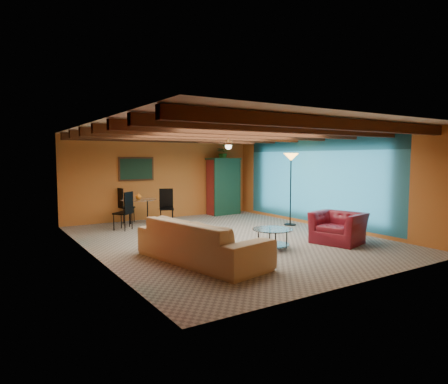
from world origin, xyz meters
TOP-DOWN VIEW (x-y plane):
  - room at (0.00, 0.11)m, footprint 6.52×8.01m
  - sofa at (-1.60, -1.51)m, footprint 1.65×2.98m
  - armchair at (1.94, -1.77)m, footprint 1.25×1.34m
  - coffee_table at (0.24, -1.41)m, footprint 1.11×1.11m
  - dining_table at (-1.17, 3.09)m, footprint 2.70×2.70m
  - armoire at (2.20, 3.70)m, footprint 1.14×0.63m
  - floor_lamp at (2.65, 0.69)m, footprint 0.57×0.57m
  - ceiling_fan at (0.00, 0.00)m, footprint 1.50×1.50m
  - painting at (-0.90, 3.96)m, footprint 1.05×0.03m
  - potted_plant at (2.20, 3.70)m, footprint 0.59×0.56m
  - vase at (-1.17, 3.09)m, footprint 0.19×0.19m

SIDE VIEW (x-z plane):
  - coffee_table at x=0.24m, z-range 0.00..0.46m
  - armchair at x=1.94m, z-range 0.00..0.72m
  - sofa at x=-1.60m, z-range 0.00..0.82m
  - dining_table at x=-1.17m, z-range 0.00..1.08m
  - armoire at x=2.20m, z-range 0.00..1.93m
  - floor_lamp at x=2.65m, z-range 0.00..2.14m
  - vase at x=-1.17m, z-range 1.08..1.27m
  - painting at x=-0.90m, z-range 1.32..1.97m
  - potted_plant at x=2.20m, z-range 1.93..2.45m
  - ceiling_fan at x=0.00m, z-range 2.14..2.58m
  - room at x=0.00m, z-range 1.01..3.72m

